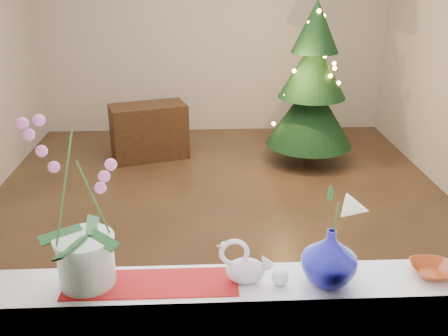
# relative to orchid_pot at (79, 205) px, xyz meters

# --- Properties ---
(ground) EXTENTS (5.00, 5.00, 0.00)m
(ground) POSITION_rel_orchid_pot_xyz_m (0.63, 2.35, -1.27)
(ground) COLOR #341F15
(ground) RESTS_ON ground
(wall_back) EXTENTS (4.50, 0.10, 2.70)m
(wall_back) POSITION_rel_orchid_pot_xyz_m (0.63, 4.85, 0.08)
(wall_back) COLOR beige
(wall_back) RESTS_ON ground
(wall_front) EXTENTS (4.50, 0.10, 2.70)m
(wall_front) POSITION_rel_orchid_pot_xyz_m (0.63, -0.15, 0.08)
(wall_front) COLOR beige
(wall_front) RESTS_ON ground
(windowsill) EXTENTS (2.20, 0.26, 0.04)m
(windowsill) POSITION_rel_orchid_pot_xyz_m (0.63, -0.02, -0.37)
(windowsill) COLOR white
(windowsill) RESTS_ON window_apron
(window_frame) EXTENTS (2.22, 0.06, 1.60)m
(window_frame) POSITION_rel_orchid_pot_xyz_m (0.63, -0.12, 0.43)
(window_frame) COLOR white
(window_frame) RESTS_ON windowsill
(runner) EXTENTS (0.70, 0.20, 0.01)m
(runner) POSITION_rel_orchid_pot_xyz_m (0.25, -0.02, -0.35)
(runner) COLOR maroon
(runner) RESTS_ON windowsill
(orchid_pot) EXTENTS (0.26, 0.26, 0.70)m
(orchid_pot) POSITION_rel_orchid_pot_xyz_m (0.00, 0.00, 0.00)
(orchid_pot) COLOR beige
(orchid_pot) RESTS_ON windowsill
(swan) EXTENTS (0.24, 0.14, 0.19)m
(swan) POSITION_rel_orchid_pot_xyz_m (0.63, -0.02, -0.26)
(swan) COLOR silver
(swan) RESTS_ON windowsill
(blue_vase) EXTENTS (0.29, 0.29, 0.27)m
(blue_vase) POSITION_rel_orchid_pot_xyz_m (0.97, -0.03, -0.22)
(blue_vase) COLOR navy
(blue_vase) RESTS_ON windowsill
(lily) EXTENTS (0.15, 0.09, 0.20)m
(lily) POSITION_rel_orchid_pot_xyz_m (0.97, -0.03, 0.02)
(lily) COLOR white
(lily) RESTS_ON blue_vase
(paperweight) EXTENTS (0.08, 0.08, 0.07)m
(paperweight) POSITION_rel_orchid_pot_xyz_m (0.77, -0.04, -0.32)
(paperweight) COLOR white
(paperweight) RESTS_ON windowsill
(amber_dish) EXTENTS (0.16, 0.16, 0.04)m
(amber_dish) POSITION_rel_orchid_pot_xyz_m (1.41, -0.01, -0.33)
(amber_dish) COLOR #A44018
(amber_dish) RESTS_ON windowsill
(xmas_tree) EXTENTS (0.98, 0.98, 1.78)m
(xmas_tree) POSITION_rel_orchid_pot_xyz_m (1.69, 3.63, -0.38)
(xmas_tree) COLOR #123313
(xmas_tree) RESTS_ON ground
(side_table) EXTENTS (0.94, 0.66, 0.64)m
(side_table) POSITION_rel_orchid_pot_xyz_m (-0.14, 3.82, -0.95)
(side_table) COLOR black
(side_table) RESTS_ON ground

